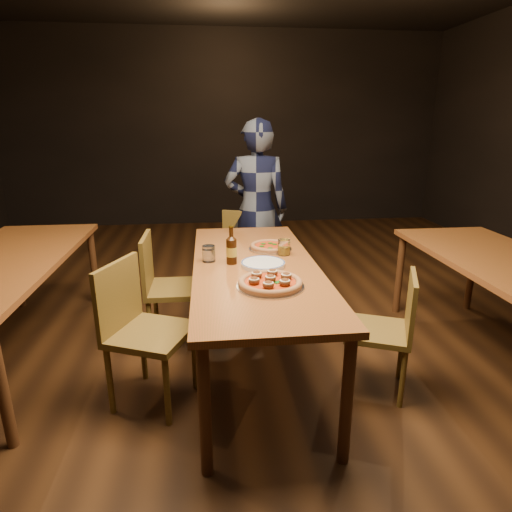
{
  "coord_description": "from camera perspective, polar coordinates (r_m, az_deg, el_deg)",
  "views": [
    {
      "loc": [
        -0.29,
        -2.63,
        1.64
      ],
      "look_at": [
        0.0,
        -0.05,
        0.82
      ],
      "focal_mm": 30.0,
      "sensor_mm": 36.0,
      "label": 1
    }
  ],
  "objects": [
    {
      "name": "amber_glass",
      "position": [
        2.98,
        3.74,
        1.18
      ],
      "size": [
        0.09,
        0.09,
        0.11
      ],
      "primitive_type": "cylinder",
      "color": "#A17312",
      "rests_on": "table_main"
    },
    {
      "name": "beer_bottle",
      "position": [
        2.78,
        -3.28,
        0.72
      ],
      "size": [
        0.07,
        0.07,
        0.25
      ],
      "rotation": [
        0.0,
        0.0,
        -0.2
      ],
      "color": "black",
      "rests_on": "table_main"
    },
    {
      "name": "chair_main_e",
      "position": [
        2.79,
        15.92,
        -9.44
      ],
      "size": [
        0.5,
        0.5,
        0.82
      ],
      "primitive_type": null,
      "rotation": [
        0.0,
        0.0,
        -1.97
      ],
      "color": "brown",
      "rests_on": "ground"
    },
    {
      "name": "chair_main_nw",
      "position": [
        2.62,
        -13.81,
        -9.89
      ],
      "size": [
        0.56,
        0.56,
        0.91
      ],
      "primitive_type": null,
      "rotation": [
        0.0,
        0.0,
        1.17
      ],
      "color": "brown",
      "rests_on": "ground"
    },
    {
      "name": "table_left",
      "position": [
        3.39,
        -30.66,
        -1.48
      ],
      "size": [
        0.8,
        2.0,
        0.75
      ],
      "color": "brown",
      "rests_on": "ground"
    },
    {
      "name": "pizza_meatball",
      "position": [
        2.41,
        1.92,
        -3.52
      ],
      "size": [
        0.38,
        0.38,
        0.07
      ],
      "rotation": [
        0.0,
        0.0,
        0.0
      ],
      "color": "#B7B7BF",
      "rests_on": "table_main"
    },
    {
      "name": "room_shell",
      "position": [
        2.66,
        -0.13,
        22.2
      ],
      "size": [
        9.0,
        9.0,
        9.0
      ],
      "color": "black",
      "rests_on": "ground"
    },
    {
      "name": "diner",
      "position": [
        4.12,
        0.06,
        6.26
      ],
      "size": [
        0.66,
        0.48,
        1.67
      ],
      "primitive_type": "imported",
      "rotation": [
        0.0,
        0.0,
        3.0
      ],
      "color": "black",
      "rests_on": "ground"
    },
    {
      "name": "plate_stack",
      "position": [
        2.75,
        0.95,
        -1.08
      ],
      "size": [
        0.28,
        0.28,
        0.03
      ],
      "primitive_type": "cylinder",
      "color": "white",
      "rests_on": "table_main"
    },
    {
      "name": "table_main",
      "position": [
        2.82,
        -0.11,
        -2.45
      ],
      "size": [
        0.8,
        2.0,
        0.75
      ],
      "color": "brown",
      "rests_on": "ground"
    },
    {
      "name": "ground",
      "position": [
        3.11,
        -0.11,
        -14.27
      ],
      "size": [
        9.0,
        9.0,
        0.0
      ],
      "primitive_type": "plane",
      "color": "black"
    },
    {
      "name": "pizza_margherita",
      "position": [
        3.11,
        1.91,
        1.28
      ],
      "size": [
        0.31,
        0.31,
        0.04
      ],
      "rotation": [
        0.0,
        0.0,
        0.37
      ],
      "color": "#B7B7BF",
      "rests_on": "table_main"
    },
    {
      "name": "water_glass",
      "position": [
        2.84,
        -6.33,
        0.32
      ],
      "size": [
        0.09,
        0.09,
        0.11
      ],
      "primitive_type": "cylinder",
      "color": "white",
      "rests_on": "table_main"
    },
    {
      "name": "chair_end",
      "position": [
        4.03,
        -2.51,
        0.02
      ],
      "size": [
        0.52,
        0.52,
        0.86
      ],
      "primitive_type": null,
      "rotation": [
        0.0,
        0.0,
        -0.37
      ],
      "color": "brown",
      "rests_on": "ground"
    },
    {
      "name": "chair_main_sw",
      "position": [
        3.27,
        -10.73,
        -4.16
      ],
      "size": [
        0.42,
        0.42,
        0.9
      ],
      "primitive_type": null,
      "rotation": [
        0.0,
        0.0,
        1.56
      ],
      "color": "brown",
      "rests_on": "ground"
    }
  ]
}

